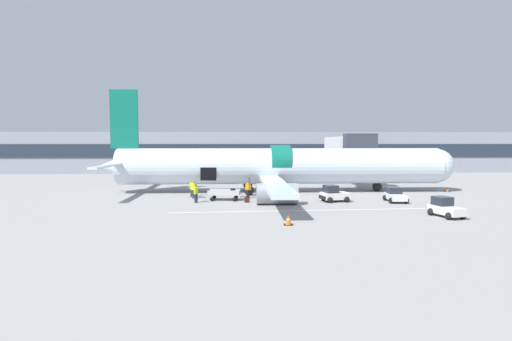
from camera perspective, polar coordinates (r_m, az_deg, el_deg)
The scene contains 17 objects.
ground_plane at distance 39.03m, azimuth 3.12°, elevation -4.24°, with size 500.00×500.00×0.00m, color gray.
apron_marking_line at distance 33.38m, azimuth 6.76°, elevation -5.69°, with size 21.94×1.42×0.01m.
terminal_strip at distance 76.43m, azimuth 0.32°, elevation 2.66°, with size 103.78×10.66×7.39m.
jet_bridge_stub at distance 54.71m, azimuth 12.99°, elevation 3.20°, with size 3.79×13.98×6.66m.
airplane at distance 45.05m, azimuth 2.91°, elevation 0.56°, with size 40.28×34.70×11.38m.
baggage_tug_lead at distance 38.69m, azimuth 11.04°, elevation -3.38°, with size 2.81×2.38×1.58m.
baggage_tug_mid at distance 33.57m, azimuth 25.43°, elevation -4.92°, with size 2.19×3.08×1.50m.
baggage_tug_rear at distance 40.04m, azimuth 19.26°, elevation -3.40°, with size 2.04×3.00×1.36m.
baggage_cart_loading at distance 38.97m, azimuth -4.38°, elevation -3.45°, with size 4.06×2.12×1.14m.
ground_crew_loader_a at distance 41.50m, azimuth -9.16°, elevation -2.50°, with size 0.48×0.61×1.76m.
ground_crew_loader_b at distance 40.48m, azimuth -8.88°, elevation -2.64°, with size 0.61×0.54×1.79m.
ground_crew_driver at distance 40.39m, azimuth -1.14°, elevation -2.67°, with size 0.59×0.42×1.70m.
ground_crew_supervisor at distance 37.64m, azimuth -8.58°, elevation -3.18°, with size 0.45×0.61×1.76m.
suitcase_on_tarmac_upright at distance 37.39m, azimuth -1.30°, elevation -4.22°, with size 0.47×0.38×0.61m.
safety_cone_nose at distance 50.40m, azimuth 25.62°, elevation -2.45°, with size 0.58×0.58×0.56m.
safety_cone_engine_left at distance 27.58m, azimuth 4.64°, elevation -7.09°, with size 0.62×0.62×0.69m.
safety_cone_wingtip at distance 36.71m, azimuth 5.12°, elevation -4.29°, with size 0.49×0.49×0.67m.
Camera 1 is at (-3.84, -38.43, 5.70)m, focal length 28.00 mm.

